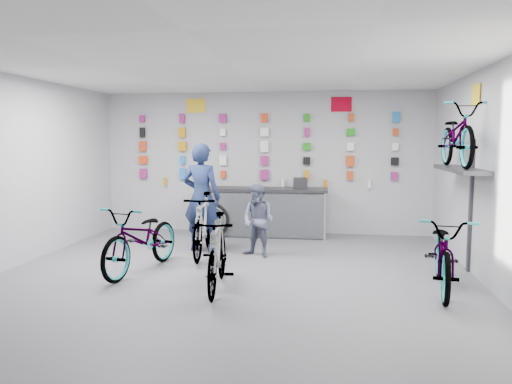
% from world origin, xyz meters
% --- Properties ---
extents(floor, '(8.00, 8.00, 0.00)m').
position_xyz_m(floor, '(0.00, 0.00, 0.00)').
color(floor, '#56565C').
rests_on(floor, ground).
extents(ceiling, '(8.00, 8.00, 0.00)m').
position_xyz_m(ceiling, '(0.00, 0.00, 3.00)').
color(ceiling, white).
rests_on(ceiling, wall_back).
extents(wall_back, '(7.00, 0.00, 7.00)m').
position_xyz_m(wall_back, '(0.00, 4.00, 1.50)').
color(wall_back, '#ABABAD').
rests_on(wall_back, floor).
extents(wall_front, '(7.00, 0.00, 7.00)m').
position_xyz_m(wall_front, '(0.00, -4.00, 1.50)').
color(wall_front, '#ABABAD').
rests_on(wall_front, floor).
extents(wall_right, '(0.00, 8.00, 8.00)m').
position_xyz_m(wall_right, '(3.50, 0.00, 1.50)').
color(wall_right, '#ABABAD').
rests_on(wall_right, floor).
extents(counter, '(2.70, 0.66, 1.00)m').
position_xyz_m(counter, '(0.00, 3.54, 0.49)').
color(counter, black).
rests_on(counter, floor).
extents(merch_wall, '(5.57, 0.08, 1.56)m').
position_xyz_m(merch_wall, '(-0.11, 3.93, 1.77)').
color(merch_wall, '#97206A').
rests_on(merch_wall, wall_back).
extents(wall_bracket, '(0.39, 1.90, 2.00)m').
position_xyz_m(wall_bracket, '(3.33, 1.20, 1.46)').
color(wall_bracket, '#333338').
rests_on(wall_bracket, wall_right).
extents(sign_left, '(0.42, 0.02, 0.30)m').
position_xyz_m(sign_left, '(-1.50, 3.98, 2.72)').
color(sign_left, yellow).
rests_on(sign_left, wall_back).
extents(sign_right, '(0.42, 0.02, 0.30)m').
position_xyz_m(sign_right, '(1.60, 3.98, 2.72)').
color(sign_right, '#B6041E').
rests_on(sign_right, wall_back).
extents(sign_side, '(0.02, 0.40, 0.30)m').
position_xyz_m(sign_side, '(3.48, 1.20, 2.65)').
color(sign_side, yellow).
rests_on(sign_side, wall_right).
extents(bike_left, '(1.05, 2.05, 1.03)m').
position_xyz_m(bike_left, '(-1.41, 0.47, 0.51)').
color(bike_left, gray).
rests_on(bike_left, floor).
extents(bike_center, '(0.63, 1.71, 1.01)m').
position_xyz_m(bike_center, '(-0.08, -0.27, 0.50)').
color(bike_center, gray).
rests_on(bike_center, floor).
extents(bike_right, '(0.95, 2.02, 1.02)m').
position_xyz_m(bike_right, '(2.88, 0.13, 0.51)').
color(bike_right, gray).
rests_on(bike_right, floor).
extents(bike_service, '(0.64, 1.84, 1.09)m').
position_xyz_m(bike_service, '(-0.74, 1.58, 0.54)').
color(bike_service, gray).
rests_on(bike_service, floor).
extents(bike_wall, '(0.63, 1.80, 0.95)m').
position_xyz_m(bike_wall, '(3.25, 1.20, 2.05)').
color(bike_wall, gray).
rests_on(bike_wall, wall_bracket).
extents(clerk, '(0.78, 0.59, 1.94)m').
position_xyz_m(clerk, '(-0.88, 1.99, 0.97)').
color(clerk, '#172246').
rests_on(clerk, floor).
extents(customer, '(0.75, 0.68, 1.24)m').
position_xyz_m(customer, '(0.18, 1.70, 0.62)').
color(customer, '#525970').
rests_on(customer, floor).
extents(spare_wheel, '(0.74, 0.27, 0.72)m').
position_xyz_m(spare_wheel, '(-0.98, 3.17, 0.36)').
color(spare_wheel, black).
rests_on(spare_wheel, floor).
extents(register, '(0.29, 0.31, 0.22)m').
position_xyz_m(register, '(0.79, 3.55, 1.11)').
color(register, black).
rests_on(register, counter).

